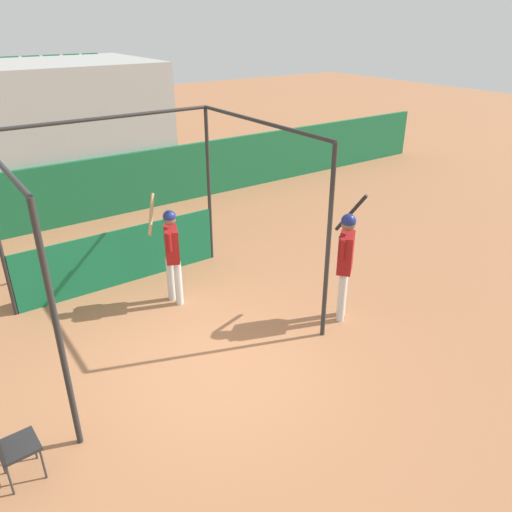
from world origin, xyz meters
TOP-DOWN VIEW (x-y plane):
  - ground_plane at (0.00, 0.00)m, footprint 60.00×60.00m
  - outfield_wall at (0.00, 6.72)m, footprint 24.00×0.12m
  - bleacher_section at (0.00, 8.78)m, footprint 5.95×4.00m
  - batting_cage at (-0.12, 2.49)m, footprint 3.93×3.52m
  - player_batter at (0.36, 1.98)m, footprint 0.56×0.89m
  - player_waiting at (2.40, -0.08)m, footprint 0.61×0.70m
  - folding_chair at (-2.78, -0.44)m, footprint 0.42×0.42m

SIDE VIEW (x-z plane):
  - ground_plane at x=0.00m, z-range 0.00..0.00m
  - folding_chair at x=-2.78m, z-range 0.10..0.94m
  - outfield_wall at x=0.00m, z-range 0.00..1.51m
  - player_batter at x=0.36m, z-range 0.11..1.96m
  - player_waiting at x=2.40m, z-range 0.08..2.19m
  - batting_cage at x=-0.12m, z-range -0.27..2.83m
  - bleacher_section at x=0.00m, z-range 0.00..3.58m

